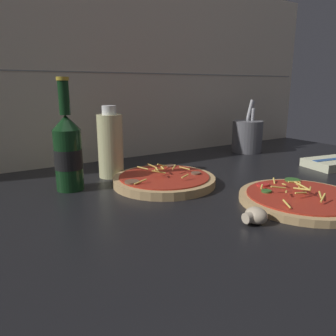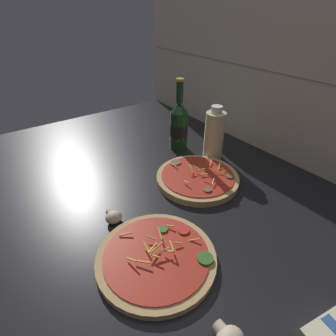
{
  "view_description": "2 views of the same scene",
  "coord_description": "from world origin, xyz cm",
  "views": [
    {
      "loc": [
        -48.03,
        -53.1,
        26.11
      ],
      "look_at": [
        -9.34,
        7.53,
        7.93
      ],
      "focal_mm": 35.0,
      "sensor_mm": 36.0,
      "label": 1
    },
    {
      "loc": [
        40.69,
        -33.39,
        49.06
      ],
      "look_at": [
        -12.02,
        4.49,
        7.68
      ],
      "focal_mm": 28.0,
      "sensor_mm": 36.0,
      "label": 2
    }
  ],
  "objects": [
    {
      "name": "counter_slab",
      "position": [
        0.0,
        0.0,
        1.25
      ],
      "size": [
        160.0,
        90.0,
        2.5
      ],
      "color": "black",
      "rests_on": "ground"
    },
    {
      "name": "tile_backsplash",
      "position": [
        0.0,
        45.5,
        30.0
      ],
      "size": [
        160.0,
        1.13,
        60.0
      ],
      "color": "beige",
      "rests_on": "ground"
    },
    {
      "name": "pizza_near",
      "position": [
        9.62,
        -14.06,
        3.39
      ],
      "size": [
        25.42,
        25.42,
        4.28
      ],
      "color": "tan",
      "rests_on": "counter_slab"
    },
    {
      "name": "pizza_far",
      "position": [
        -7.44,
        12.26,
        3.62
      ],
      "size": [
        24.95,
        24.95,
        4.59
      ],
      "color": "tan",
      "rests_on": "counter_slab"
    },
    {
      "name": "beer_bottle",
      "position": [
        -27.93,
        20.76,
        11.55
      ],
      "size": [
        6.34,
        6.34,
        25.44
      ],
      "color": "#143819",
      "rests_on": "counter_slab"
    },
    {
      "name": "oil_bottle",
      "position": [
        -15.37,
        26.04,
        11.08
      ],
      "size": [
        6.58,
        6.58,
        18.66
      ],
      "color": "beige",
      "rests_on": "counter_slab"
    },
    {
      "name": "mushroom_left",
      "position": [
        -6.39,
        -16.26,
        3.98
      ],
      "size": [
        4.44,
        4.23,
        2.96
      ],
      "color": "beige",
      "rests_on": "counter_slab"
    },
    {
      "name": "utensil_crock",
      "position": [
        39.6,
        30.77,
        8.38
      ],
      "size": [
        10.76,
        10.76,
        18.76
      ],
      "color": "slate",
      "rests_on": "counter_slab"
    },
    {
      "name": "dish_towel",
      "position": [
        44.7,
        0.36,
        3.71
      ],
      "size": [
        18.26,
        13.33,
        2.56
      ],
      "color": "beige",
      "rests_on": "counter_slab"
    }
  ]
}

